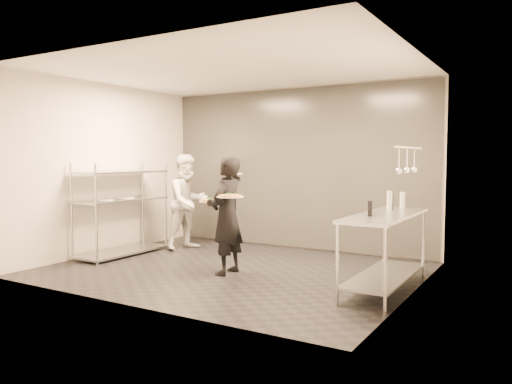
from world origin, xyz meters
The scene contains 13 objects.
room_shell centered at (0.00, 1.18, 1.40)m, with size 5.00×4.00×2.80m.
pass_rack centered at (-2.15, 0.00, 0.77)m, with size 0.60×1.60×1.50m.
prep_counter centered at (2.18, 0.00, 0.63)m, with size 0.60×1.80×0.92m.
utensil_rail centered at (2.43, 0.00, 1.55)m, with size 0.07×1.20×0.31m.
waiter centered at (0.09, -0.26, 0.80)m, with size 0.59×0.39×1.61m, color black.
chef centered at (-1.55, 0.97, 0.82)m, with size 0.80×0.62×1.64m, color beige.
pizza_plate_near centered at (-0.04, -0.45, 1.01)m, with size 0.30×0.30×0.05m.
pizza_plate_far centered at (0.28, -0.46, 1.09)m, with size 0.35×0.35×0.05m.
salad_plate centered at (0.01, 0.02, 1.38)m, with size 0.27×0.27×0.07m.
pos_monitor centered at (2.06, -0.21, 1.01)m, with size 0.05×0.25×0.18m, color black.
bottle_green centered at (2.09, 0.48, 1.04)m, with size 0.07×0.07×0.24m, color #909C8F.
bottle_clear centered at (2.19, 0.72, 1.03)m, with size 0.07×0.07×0.22m, color #909C8F.
bottle_dark centered at (2.09, 0.57, 1.03)m, with size 0.06×0.06×0.21m, color black.
Camera 1 is at (3.86, -5.82, 1.59)m, focal length 35.00 mm.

